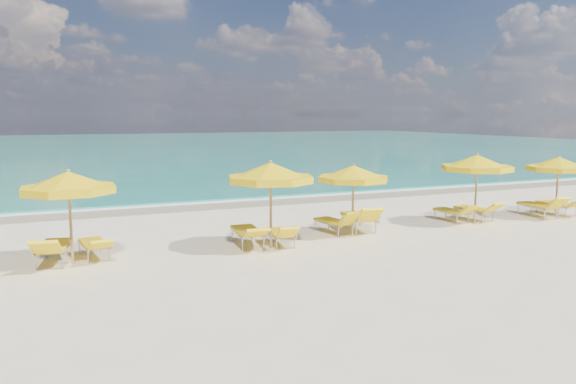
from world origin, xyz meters
name	(u,v)px	position (x,y,z in m)	size (l,w,h in m)	color
ground_plane	(310,243)	(0.00, 0.00, 0.00)	(120.00, 120.00, 0.00)	beige
ocean	(113,148)	(0.00, 48.00, 0.00)	(120.00, 80.00, 0.30)	#167F66
wet_sand_band	(228,203)	(0.00, 7.40, 0.00)	(120.00, 2.60, 0.01)	tan
foam_line	(223,201)	(0.00, 8.20, 0.00)	(120.00, 1.20, 0.03)	white
whitecap_near	(58,183)	(-6.00, 17.00, 0.00)	(14.00, 0.36, 0.05)	white
whitecap_far	(266,163)	(8.00, 24.00, 0.00)	(18.00, 0.30, 0.05)	white
umbrella_1	(68,183)	(-6.03, 0.27, 1.89)	(2.84, 2.84, 2.22)	#AA7F55
umbrella_2	(271,173)	(-1.19, -0.14, 1.96)	(2.50, 2.50, 2.30)	#AA7F55
umbrella_3	(353,174)	(1.55, 0.39, 1.77)	(2.47, 2.47, 2.08)	#AA7F55
umbrella_4	(477,163)	(6.04, 0.39, 1.92)	(2.43, 2.43, 2.25)	#AA7F55
umbrella_5	(559,164)	(9.37, 0.20, 1.79)	(2.15, 2.15, 2.10)	#AA7F55
lounger_1_left	(54,253)	(-6.42, 0.46, 0.23)	(0.98, 2.01, 0.81)	#A5A8AD
lounger_1_right	(94,250)	(-5.51, 0.63, 0.20)	(0.74, 1.75, 0.65)	#A5A8AD
lounger_2_left	(248,237)	(-1.67, 0.32, 0.23)	(0.80, 2.00, 0.71)	#A5A8AD
lounger_2_right	(281,238)	(-0.85, 0.03, 0.20)	(0.74, 1.67, 0.69)	#A5A8AD
lounger_3_left	(334,226)	(1.18, 0.81, 0.21)	(0.82, 1.69, 0.80)	#A5A8AD
lounger_3_right	(359,222)	(2.04, 0.86, 0.25)	(1.01, 2.08, 0.90)	#A5A8AD
lounger_4_left	(452,215)	(5.61, 0.95, 0.20)	(0.60, 1.64, 0.68)	#A5A8AD
lounger_4_right	(475,213)	(6.47, 0.87, 0.21)	(0.77, 1.76, 0.73)	#A5A8AD
lounger_5_left	(539,210)	(8.83, 0.42, 0.23)	(0.76, 1.88, 0.84)	#A5A8AD
lounger_5_right	(557,208)	(9.82, 0.53, 0.21)	(0.65, 1.82, 0.70)	#A5A8AD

